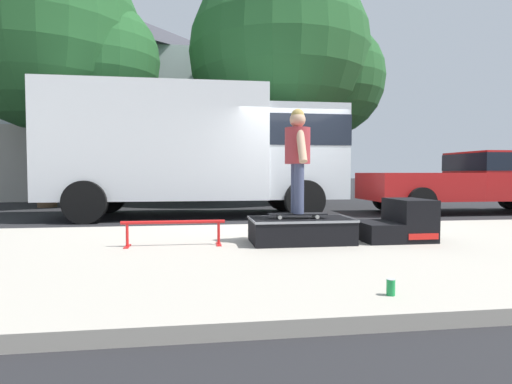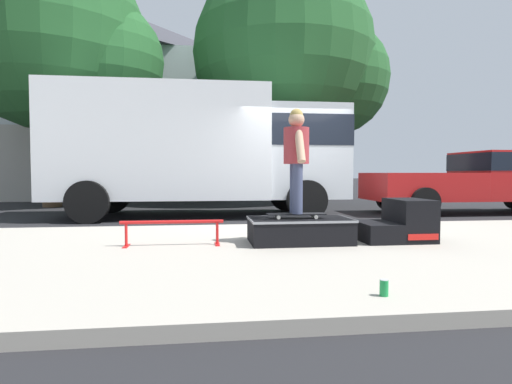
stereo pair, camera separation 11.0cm
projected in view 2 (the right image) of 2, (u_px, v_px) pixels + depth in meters
ground_plane at (309, 226)px, 8.33m from camera, size 140.00×140.00×0.00m
sidewalk_slab at (368, 251)px, 5.36m from camera, size 50.00×5.00×0.12m
skate_box at (299, 229)px, 5.64m from camera, size 1.35×0.80×0.33m
kicker_ramp at (399, 223)px, 5.81m from camera, size 0.95×0.77×0.57m
grind_rail at (172, 227)px, 5.41m from camera, size 1.32×0.28×0.33m
skateboard at (296, 214)px, 5.58m from camera, size 0.79×0.23×0.07m
skater_kid at (296, 152)px, 5.54m from camera, size 0.34×0.71×1.38m
soda_can at (384, 288)px, 3.19m from camera, size 0.07×0.07×0.13m
box_truck at (202, 146)px, 10.17m from camera, size 6.91×2.63×3.05m
pickup_truck_red at (482, 179)px, 11.01m from camera, size 5.70×2.09×1.61m
street_tree_main at (61, 42)px, 12.87m from camera, size 6.34×5.77×8.13m
street_tree_neighbour at (294, 60)px, 14.55m from camera, size 6.82×6.20×8.25m
house_behind at (132, 105)px, 19.63m from camera, size 9.54×8.23×8.40m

